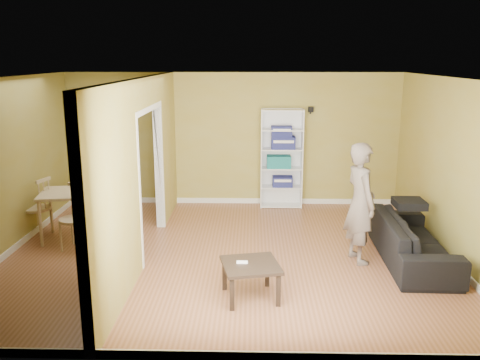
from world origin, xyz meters
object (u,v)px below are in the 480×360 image
(person, at_px, (361,193))
(coffee_table, at_px, (251,269))
(chair_far, at_px, (97,197))
(sofa, at_px, (413,234))
(dining_table, at_px, (81,196))
(bookshelf, at_px, (281,158))
(chair_left, at_px, (37,207))
(chair_near, at_px, (74,218))

(person, height_order, coffee_table, person)
(coffee_table, distance_m, chair_far, 3.82)
(sofa, distance_m, dining_table, 5.17)
(bookshelf, xyz_separation_m, chair_far, (-3.27, -1.30, -0.45))
(dining_table, bearing_deg, sofa, -9.76)
(sofa, relative_size, dining_table, 1.75)
(dining_table, height_order, chair_left, chair_left)
(person, height_order, dining_table, person)
(sofa, distance_m, chair_near, 5.04)
(chair_far, bearing_deg, chair_left, 41.09)
(sofa, distance_m, chair_left, 5.93)
(bookshelf, xyz_separation_m, chair_left, (-4.10, -1.85, -0.47))
(bookshelf, relative_size, coffee_table, 2.88)
(bookshelf, relative_size, chair_near, 1.91)
(person, bearing_deg, bookshelf, 4.06)
(sofa, relative_size, bookshelf, 1.13)
(dining_table, relative_size, chair_near, 1.23)
(chair_far, bearing_deg, coffee_table, 142.44)
(bookshelf, height_order, chair_far, bookshelf)
(dining_table, distance_m, chair_near, 0.57)
(coffee_table, bearing_deg, sofa, 27.59)
(person, bearing_deg, chair_near, 70.18)
(dining_table, bearing_deg, chair_near, -82.90)
(dining_table, distance_m, chair_far, 0.64)
(sofa, height_order, coffee_table, sofa)
(dining_table, bearing_deg, chair_left, 175.50)
(bookshelf, bearing_deg, dining_table, -150.25)
(dining_table, distance_m, chair_left, 0.79)
(sofa, bearing_deg, chair_left, 82.52)
(dining_table, bearing_deg, coffee_table, -37.19)
(person, distance_m, bookshelf, 2.95)
(sofa, bearing_deg, coffee_table, 119.19)
(bookshelf, bearing_deg, chair_far, -158.38)
(coffee_table, bearing_deg, dining_table, 142.81)
(coffee_table, relative_size, dining_table, 0.54)
(sofa, bearing_deg, person, 92.18)
(person, bearing_deg, sofa, -104.50)
(sofa, bearing_deg, chair_far, 75.13)
(coffee_table, bearing_deg, bookshelf, 81.76)
(person, distance_m, chair_left, 5.19)
(coffee_table, xyz_separation_m, chair_left, (-3.52, 2.15, 0.12))
(bookshelf, distance_m, coffee_table, 4.08)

